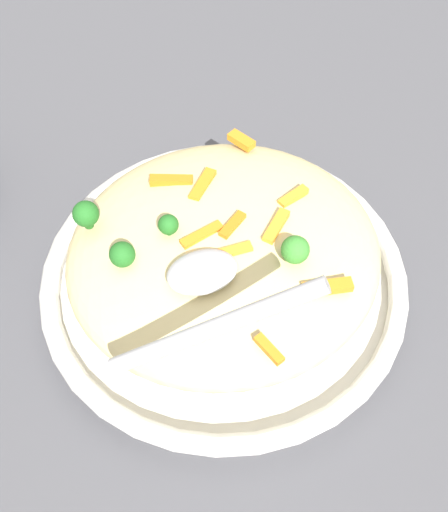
{
  "coord_description": "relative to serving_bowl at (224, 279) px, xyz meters",
  "views": [
    {
      "loc": [
        0.1,
        0.28,
        0.46
      ],
      "look_at": [
        0.0,
        0.0,
        0.06
      ],
      "focal_mm": 40.75,
      "sensor_mm": 36.0,
      "label": 1
    }
  ],
  "objects": [
    {
      "name": "ground_plane",
      "position": [
        0.0,
        0.0,
        -0.02
      ],
      "size": [
        2.4,
        2.4,
        0.0
      ],
      "primitive_type": "plane",
      "color": "#4C4C51"
    },
    {
      "name": "serving_bowl",
      "position": [
        0.0,
        0.0,
        0.0
      ],
      "size": [
        0.33,
        0.33,
        0.04
      ],
      "color": "white",
      "rests_on": "ground_plane"
    },
    {
      "name": "pasta_mound",
      "position": [
        0.0,
        0.0,
        0.04
      ],
      "size": [
        0.27,
        0.26,
        0.06
      ],
      "primitive_type": "ellipsoid",
      "color": "#DBC689",
      "rests_on": "serving_bowl"
    },
    {
      "name": "carrot_piece_0",
      "position": [
        -0.07,
        -0.01,
        0.07
      ],
      "size": [
        0.03,
        0.02,
        0.01
      ],
      "primitive_type": "cube",
      "rotation": [
        0.0,
        0.0,
        3.48
      ],
      "color": "orange",
      "rests_on": "pasta_mound"
    },
    {
      "name": "carrot_piece_1",
      "position": [
        0.0,
        -0.05,
        0.07
      ],
      "size": [
        0.03,
        0.03,
        0.01
      ],
      "primitive_type": "cube",
      "rotation": [
        0.0,
        0.0,
        0.81
      ],
      "color": "orange",
      "rests_on": "pasta_mound"
    },
    {
      "name": "carrot_piece_2",
      "position": [
        0.01,
        0.11,
        0.07
      ],
      "size": [
        0.01,
        0.03,
        0.01
      ],
      "primitive_type": "cube",
      "rotation": [
        0.0,
        0.0,
        1.88
      ],
      "color": "orange",
      "rests_on": "pasta_mound"
    },
    {
      "name": "carrot_piece_3",
      "position": [
        0.02,
        0.0,
        0.07
      ],
      "size": [
        0.04,
        0.02,
        0.01
      ],
      "primitive_type": "cube",
      "rotation": [
        0.0,
        0.0,
        0.24
      ],
      "color": "orange",
      "rests_on": "pasta_mound"
    },
    {
      "name": "carrot_piece_4",
      "position": [
        0.0,
        0.02,
        0.07
      ],
      "size": [
        0.03,
        0.01,
        0.01
      ],
      "primitive_type": "cube",
      "rotation": [
        0.0,
        0.0,
        6.25
      ],
      "color": "orange",
      "rests_on": "pasta_mound"
    },
    {
      "name": "carrot_piece_5",
      "position": [
        -0.06,
        0.08,
        0.07
      ],
      "size": [
        0.04,
        0.02,
        0.01
      ],
      "primitive_type": "cube",
      "rotation": [
        0.0,
        0.0,
        6.07
      ],
      "color": "orange",
      "rests_on": "pasta_mound"
    },
    {
      "name": "carrot_piece_6",
      "position": [
        0.02,
        -0.07,
        0.07
      ],
      "size": [
        0.04,
        0.02,
        0.01
      ],
      "primitive_type": "cube",
      "rotation": [
        0.0,
        0.0,
        5.9
      ],
      "color": "orange",
      "rests_on": "pasta_mound"
    },
    {
      "name": "carrot_piece_7",
      "position": [
        -0.01,
        -0.0,
        0.07
      ],
      "size": [
        0.03,
        0.02,
        0.01
      ],
      "primitive_type": "cube",
      "rotation": [
        0.0,
        0.0,
        3.75
      ],
      "color": "orange",
      "rests_on": "pasta_mound"
    },
    {
      "name": "carrot_piece_8",
      "position": [
        -0.05,
        -0.1,
        0.07
      ],
      "size": [
        0.02,
        0.03,
        0.01
      ],
      "primitive_type": "cube",
      "rotation": [
        0.0,
        0.0,
        5.19
      ],
      "color": "orange",
      "rests_on": "pasta_mound"
    },
    {
      "name": "carrot_piece_9",
      "position": [
        -0.04,
        0.01,
        0.07
      ],
      "size": [
        0.03,
        0.03,
        0.01
      ],
      "primitive_type": "cube",
      "rotation": [
        0.0,
        0.0,
        3.89
      ],
      "color": "orange",
      "rests_on": "pasta_mound"
    },
    {
      "name": "broccoli_floret_0",
      "position": [
        -0.04,
        0.05,
        0.08
      ],
      "size": [
        0.02,
        0.02,
        0.03
      ],
      "color": "#377928",
      "rests_on": "pasta_mound"
    },
    {
      "name": "broccoli_floret_1",
      "position": [
        0.1,
        -0.05,
        0.08
      ],
      "size": [
        0.02,
        0.02,
        0.03
      ],
      "color": "#205B1C",
      "rests_on": "pasta_mound"
    },
    {
      "name": "broccoli_floret_2",
      "position": [
        0.04,
        -0.01,
        0.08
      ],
      "size": [
        0.02,
        0.02,
        0.02
      ],
      "color": "#205B1C",
      "rests_on": "pasta_mound"
    },
    {
      "name": "broccoli_floret_3",
      "position": [
        0.08,
        -0.0,
        0.08
      ],
      "size": [
        0.02,
        0.02,
        0.02
      ],
      "color": "#205B1C",
      "rests_on": "pasta_mound"
    },
    {
      "name": "serving_spoon",
      "position": [
        0.04,
        0.06,
        0.09
      ],
      "size": [
        0.14,
        0.11,
        0.09
      ],
      "color": "#B7B7BC",
      "rests_on": "pasta_mound"
    }
  ]
}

